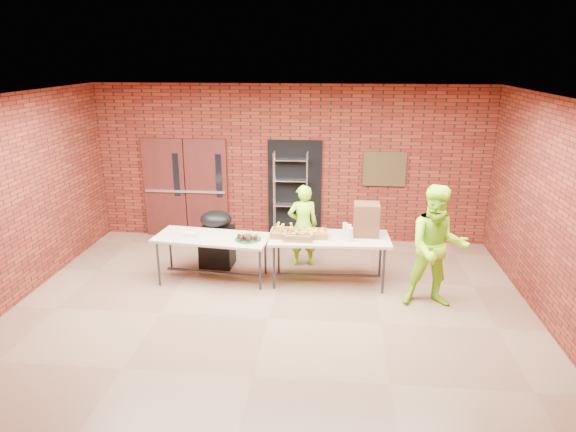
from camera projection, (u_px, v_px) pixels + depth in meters
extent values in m
cube|color=brown|center=(269.00, 319.00, 7.63)|extent=(8.00, 7.00, 0.04)
cube|color=silver|center=(266.00, 97.00, 6.65)|extent=(8.00, 7.00, 0.04)
cube|color=maroon|center=(290.00, 164.00, 10.48)|extent=(8.00, 0.04, 3.20)
cube|color=maroon|center=(204.00, 359.00, 3.80)|extent=(8.00, 0.04, 3.20)
cube|color=maroon|center=(569.00, 225.00, 6.78)|extent=(0.04, 7.00, 3.20)
cube|color=#4C1516|center=(165.00, 188.00, 10.81)|extent=(0.88, 0.08, 2.10)
cube|color=#4C1516|center=(207.00, 189.00, 10.73)|extent=(0.88, 0.08, 2.10)
cube|color=black|center=(176.00, 175.00, 10.65)|extent=(0.12, 0.02, 0.90)
cube|color=black|center=(219.00, 176.00, 10.57)|extent=(0.12, 0.02, 0.90)
cube|color=silver|center=(185.00, 191.00, 10.73)|extent=(1.70, 0.04, 0.05)
cube|color=black|center=(295.00, 191.00, 10.58)|extent=(1.10, 0.06, 2.10)
cube|color=#3D3018|center=(384.00, 169.00, 10.26)|extent=(0.85, 0.04, 0.70)
cube|color=tan|center=(212.00, 238.00, 8.70)|extent=(2.02, 1.02, 0.04)
cube|color=#2F2F34|center=(214.00, 273.00, 8.90)|extent=(1.71, 0.24, 0.03)
cylinder|color=#2F2F34|center=(170.00, 251.00, 9.21)|extent=(0.04, 0.04, 0.75)
cylinder|color=#2F2F34|center=(265.00, 254.00, 9.05)|extent=(0.04, 0.04, 0.75)
cylinder|color=#2F2F34|center=(158.00, 265.00, 8.59)|extent=(0.04, 0.04, 0.75)
cylinder|color=#2F2F34|center=(260.00, 269.00, 8.44)|extent=(0.04, 0.04, 0.75)
cube|color=tan|center=(329.00, 238.00, 8.58)|extent=(2.05, 0.93, 0.04)
cube|color=#2F2F34|center=(328.00, 275.00, 8.78)|extent=(1.79, 0.13, 0.03)
cylinder|color=#2F2F34|center=(279.00, 252.00, 9.10)|extent=(0.04, 0.04, 0.78)
cylinder|color=#2F2F34|center=(380.00, 256.00, 8.94)|extent=(0.04, 0.04, 0.78)
cylinder|color=#2F2F34|center=(274.00, 267.00, 8.47)|extent=(0.04, 0.04, 0.78)
cylinder|color=#2F2F34|center=(383.00, 271.00, 8.31)|extent=(0.04, 0.04, 0.78)
cube|color=olive|center=(284.00, 234.00, 8.61)|extent=(0.45, 0.35, 0.07)
cube|color=olive|center=(315.00, 235.00, 8.59)|extent=(0.42, 0.33, 0.07)
cube|color=olive|center=(299.00, 237.00, 8.48)|extent=(0.48, 0.37, 0.07)
cylinder|color=#134720|center=(248.00, 239.00, 8.55)|extent=(0.44, 0.44, 0.02)
cube|color=silver|center=(190.00, 234.00, 8.69)|extent=(0.19, 0.13, 0.06)
cube|color=brown|center=(366.00, 219.00, 8.59)|extent=(0.42, 0.38, 0.55)
cylinder|color=silver|center=(349.00, 232.00, 8.42)|extent=(0.09, 0.09, 0.26)
cylinder|color=silver|center=(350.00, 235.00, 8.34)|extent=(0.08, 0.08, 0.24)
cylinder|color=silver|center=(345.00, 230.00, 8.58)|extent=(0.08, 0.08, 0.24)
cube|color=black|center=(217.00, 247.00, 9.42)|extent=(0.61, 0.51, 0.74)
ellipsoid|color=black|center=(216.00, 219.00, 9.26)|extent=(0.60, 0.52, 0.32)
imported|color=#A0ED1A|center=(303.00, 226.00, 9.35)|extent=(0.63, 0.49, 1.53)
imported|color=#A0ED1A|center=(437.00, 247.00, 7.76)|extent=(0.94, 0.74, 1.92)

